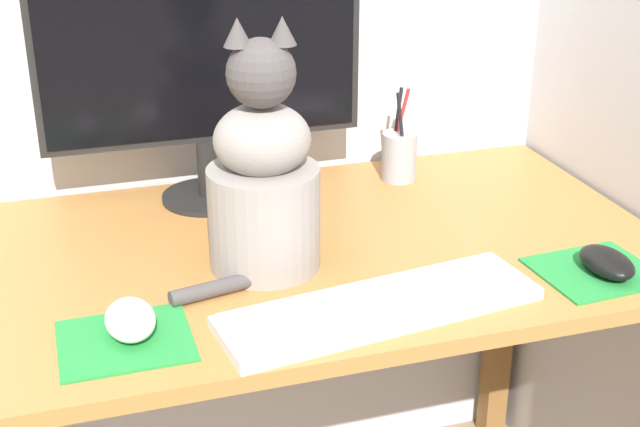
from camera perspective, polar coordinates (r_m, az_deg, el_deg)
desk at (r=1.49m, az=-2.51°, el=-5.77°), size 1.26×0.67×0.71m
monitor at (r=1.56m, az=-7.59°, el=9.65°), size 0.57×0.17×0.45m
keyboard at (r=1.26m, az=3.90°, el=-5.93°), size 0.48×0.19×0.02m
mousepad_left at (r=1.22m, az=-12.36°, el=-7.96°), size 0.18×0.16×0.00m
mousepad_right at (r=1.43m, az=17.21°, el=-3.55°), size 0.19×0.17×0.00m
computer_mouse_left at (r=1.23m, az=-12.05°, el=-6.64°), size 0.07×0.11×0.04m
computer_mouse_right at (r=1.42m, az=17.88°, el=-2.98°), size 0.07×0.11×0.03m
cat at (r=1.33m, az=-3.67°, el=2.19°), size 0.26×0.20×0.39m
pen_cup at (r=1.71m, az=5.08°, el=3.76°), size 0.07×0.07×0.18m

